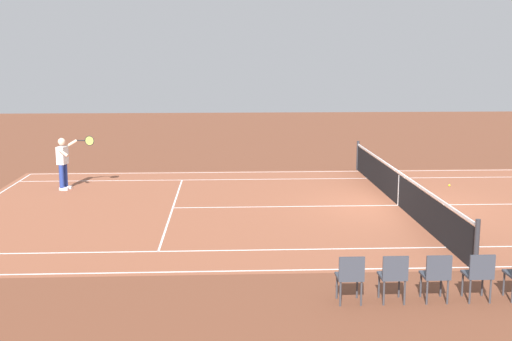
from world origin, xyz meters
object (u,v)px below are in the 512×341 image
at_px(spectator_chair_7, 350,275).
at_px(tennis_net, 399,189).
at_px(spectator_chair_4, 479,273).
at_px(tennis_player_near, 64,161).
at_px(tennis_ball, 449,185).
at_px(spectator_chair_5, 436,274).
at_px(spectator_chair_6, 393,274).

bearing_deg(spectator_chair_7, tennis_net, -110.89).
relative_size(tennis_net, spectator_chair_4, 13.30).
distance_m(tennis_player_near, tennis_ball, 12.43).
bearing_deg(tennis_net, spectator_chair_5, 79.98).
distance_m(tennis_ball, spectator_chair_6, 10.88).
xyz_separation_m(spectator_chair_4, spectator_chair_6, (1.50, 0.00, 0.00)).
height_order(tennis_player_near, spectator_chair_5, tennis_player_near).
xyz_separation_m(tennis_player_near, tennis_ball, (-12.40, 0.11, -0.90)).
bearing_deg(tennis_player_near, spectator_chair_5, 130.99).
height_order(tennis_ball, spectator_chair_4, spectator_chair_4).
bearing_deg(spectator_chair_5, spectator_chair_4, 180.00).
bearing_deg(spectator_chair_6, tennis_net, -105.60).
relative_size(tennis_player_near, spectator_chair_7, 1.93).
bearing_deg(tennis_net, spectator_chair_7, 69.11).
xyz_separation_m(tennis_net, tennis_player_near, (10.02, -2.72, 0.44)).
bearing_deg(spectator_chair_6, spectator_chair_4, 180.00).
xyz_separation_m(spectator_chair_4, spectator_chair_5, (0.75, 0.00, 0.00)).
distance_m(tennis_player_near, spectator_chair_6, 12.83).
bearing_deg(tennis_ball, spectator_chair_5, 69.71).
relative_size(tennis_player_near, spectator_chair_4, 1.93).
relative_size(tennis_player_near, spectator_chair_6, 1.93).
height_order(tennis_player_near, spectator_chair_4, tennis_player_near).
bearing_deg(spectator_chair_7, spectator_chair_4, 180.00).
bearing_deg(spectator_chair_5, tennis_net, -100.02).
xyz_separation_m(tennis_player_near, spectator_chair_4, (-9.48, 10.04, -0.41)).
bearing_deg(spectator_chair_4, spectator_chair_6, 0.00).
distance_m(tennis_player_near, spectator_chair_7, 12.38).
relative_size(tennis_net, spectator_chair_7, 13.30).
bearing_deg(spectator_chair_4, spectator_chair_5, 0.00).
relative_size(tennis_net, spectator_chair_6, 13.30).
bearing_deg(spectator_chair_4, spectator_chair_7, 0.00).
bearing_deg(spectator_chair_4, tennis_net, -94.24).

